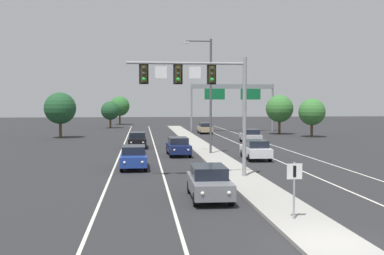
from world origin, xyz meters
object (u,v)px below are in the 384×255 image
at_px(car_oncoming_navy, 178,146).
at_px(car_oncoming_black, 137,140).
at_px(street_lamp_median, 208,89).
at_px(tree_far_left_a, 120,106).
at_px(highway_sign_gantry, 233,92).
at_px(car_receding_tan, 205,128).
at_px(car_receding_silver, 250,136).
at_px(tree_far_right_a, 312,112).
at_px(overhead_signal_mast, 203,88).
at_px(car_oncoming_grey, 209,182).
at_px(tree_far_left_c, 60,108).
at_px(median_sign_post, 294,182).
at_px(car_oncoming_blue, 134,157).
at_px(tree_far_right_c, 280,109).
at_px(tree_far_left_b, 110,111).
at_px(car_receding_white, 256,149).

distance_m(car_oncoming_navy, car_oncoming_black, 8.25).
bearing_deg(street_lamp_median, tree_far_left_a, 100.45).
bearing_deg(highway_sign_gantry, tree_far_left_a, 127.61).
bearing_deg(car_receding_tan, car_receding_silver, -79.53).
bearing_deg(tree_far_right_a, overhead_signal_mast, -120.75).
bearing_deg(car_oncoming_grey, tree_far_left_c, 109.16).
bearing_deg(car_oncoming_navy, car_receding_tan, 77.45).
bearing_deg(street_lamp_median, median_sign_post, -90.04).
bearing_deg(median_sign_post, car_oncoming_grey, 118.90).
bearing_deg(car_receding_silver, car_oncoming_blue, -124.34).
xyz_separation_m(overhead_signal_mast, tree_far_left_a, (-8.15, 68.44, -1.69)).
distance_m(car_oncoming_navy, tree_far_right_a, 27.26).
height_order(highway_sign_gantry, tree_far_right_c, highway_sign_gantry).
relative_size(overhead_signal_mast, car_oncoming_grey, 1.60).
distance_m(overhead_signal_mast, street_lamp_median, 12.87).
distance_m(median_sign_post, tree_far_left_c, 46.92).
relative_size(median_sign_post, tree_far_right_c, 0.39).
relative_size(car_oncoming_grey, car_oncoming_blue, 1.00).
relative_size(street_lamp_median, tree_far_right_a, 1.96).
bearing_deg(car_oncoming_black, highway_sign_gantry, 58.87).
bearing_deg(car_receding_silver, car_oncoming_navy, -128.64).
distance_m(car_oncoming_black, tree_far_right_c, 26.70).
bearing_deg(median_sign_post, car_receding_tan, 86.02).
xyz_separation_m(street_lamp_median, tree_far_right_a, (16.61, 18.82, -2.46)).
xyz_separation_m(car_receding_silver, tree_far_left_b, (-17.84, 32.24, 2.30)).
xyz_separation_m(overhead_signal_mast, tree_far_left_c, (-14.12, 33.58, -1.64)).
height_order(car_receding_white, tree_far_left_c, tree_far_left_c).
height_order(car_oncoming_blue, highway_sign_gantry, highway_sign_gantry).
height_order(car_oncoming_blue, car_receding_white, same).
relative_size(car_receding_tan, highway_sign_gantry, 0.34).
distance_m(highway_sign_gantry, tree_far_left_a, 30.76).
height_order(overhead_signal_mast, tree_far_left_a, overhead_signal_mast).
xyz_separation_m(car_oncoming_grey, tree_far_left_c, (-13.64, 39.24, 3.03)).
height_order(street_lamp_median, car_oncoming_blue, street_lamp_median).
xyz_separation_m(car_receding_white, highway_sign_gantry, (5.06, 35.09, 5.34)).
bearing_deg(car_oncoming_navy, car_oncoming_grey, -89.88).
bearing_deg(tree_far_right_c, car_oncoming_blue, -122.31).
bearing_deg(overhead_signal_mast, highway_sign_gantry, 76.54).
bearing_deg(tree_far_left_c, street_lamp_median, -52.11).
relative_size(car_oncoming_grey, tree_far_left_c, 0.76).
xyz_separation_m(car_oncoming_navy, tree_far_left_a, (-7.62, 56.06, 2.99)).
bearing_deg(tree_far_left_c, car_oncoming_navy, -57.32).
bearing_deg(car_oncoming_navy, tree_far_left_c, 122.68).
xyz_separation_m(car_oncoming_black, tree_far_right_a, (22.88, 11.70, 2.51)).
height_order(tree_far_left_c, tree_far_left_a, tree_far_left_c).
xyz_separation_m(car_receding_tan, tree_far_right_c, (10.42, -2.92, 2.89)).
distance_m(car_receding_silver, car_receding_tan, 16.45).
relative_size(tree_far_left_c, tree_far_left_a, 1.01).
distance_m(car_oncoming_navy, tree_far_left_b, 44.59).
bearing_deg(tree_far_right_a, car_receding_tan, 147.13).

